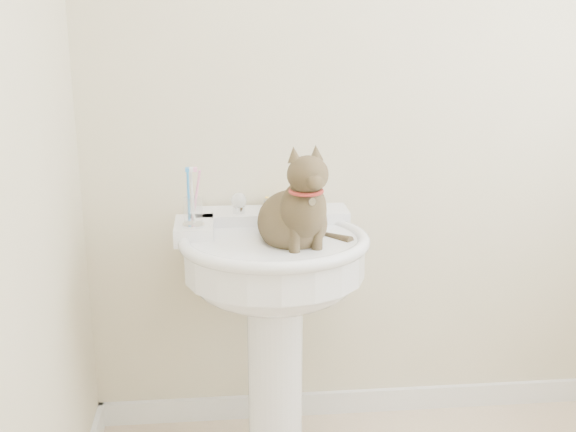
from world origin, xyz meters
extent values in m
cube|color=white|center=(0.00, 1.09, 0.04)|extent=(2.20, 0.02, 0.09)
cylinder|color=white|center=(-0.46, 0.80, 0.32)|extent=(0.18, 0.18, 0.65)
cylinder|color=white|center=(-0.46, 0.80, 0.75)|extent=(0.57, 0.57, 0.12)
ellipsoid|color=white|center=(-0.46, 0.80, 0.69)|extent=(0.53, 0.46, 0.21)
torus|color=white|center=(-0.46, 0.80, 0.81)|extent=(0.61, 0.61, 0.04)
cube|color=white|center=(-0.46, 1.01, 0.82)|extent=(0.54, 0.14, 0.06)
cube|color=white|center=(-0.71, 0.89, 0.82)|extent=(0.12, 0.19, 0.06)
cylinder|color=silver|center=(-0.46, 0.96, 0.87)|extent=(0.05, 0.05, 0.05)
cylinder|color=silver|center=(-0.46, 0.91, 0.90)|extent=(0.04, 0.04, 0.14)
sphere|color=white|center=(-0.57, 0.98, 0.89)|extent=(0.06, 0.06, 0.06)
sphere|color=white|center=(-0.35, 0.98, 0.89)|extent=(0.06, 0.06, 0.06)
cube|color=gold|center=(-0.42, 1.05, 0.87)|extent=(0.09, 0.06, 0.03)
cylinder|color=silver|center=(-0.71, 0.84, 0.85)|extent=(0.07, 0.07, 0.01)
cylinder|color=white|center=(-0.71, 0.84, 0.90)|extent=(0.06, 0.06, 0.09)
cylinder|color=#2982D8|center=(-0.72, 0.84, 0.95)|extent=(0.01, 0.01, 0.17)
cylinder|color=white|center=(-0.71, 0.84, 0.95)|extent=(0.01, 0.01, 0.17)
cylinder|color=pink|center=(-0.70, 0.84, 0.95)|extent=(0.01, 0.01, 0.17)
ellipsoid|color=#4E4228|center=(-0.40, 0.79, 0.87)|extent=(0.22, 0.25, 0.20)
ellipsoid|color=#4E4228|center=(-0.40, 0.70, 0.93)|extent=(0.14, 0.13, 0.18)
ellipsoid|color=#4E4228|center=(-0.40, 0.67, 1.05)|extent=(0.12, 0.11, 0.11)
cone|color=#4E4228|center=(-0.43, 0.69, 1.11)|extent=(0.04, 0.04, 0.05)
cone|color=#4E4228|center=(-0.36, 0.69, 1.11)|extent=(0.04, 0.04, 0.05)
cylinder|color=#4E4228|center=(-0.28, 0.81, 0.80)|extent=(0.03, 0.03, 0.23)
torus|color=maroon|center=(-0.40, 0.68, 1.00)|extent=(0.10, 0.10, 0.01)
camera|label=1|loc=(-0.63, -1.35, 1.52)|focal=45.00mm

